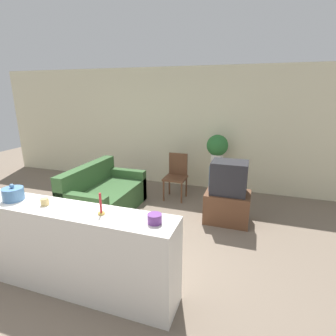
% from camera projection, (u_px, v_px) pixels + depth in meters
% --- Properties ---
extents(ground_plane, '(14.00, 14.00, 0.00)m').
position_uv_depth(ground_plane, '(80.00, 265.00, 3.41)').
color(ground_plane, '#756656').
extents(wall_back, '(9.00, 0.06, 2.70)m').
position_uv_depth(wall_back, '(166.00, 128.00, 6.15)').
color(wall_back, beige).
rests_on(wall_back, ground_plane).
extents(couch, '(0.94, 1.61, 0.87)m').
position_uv_depth(couch, '(104.00, 196.00, 4.86)').
color(couch, '#33562D').
rests_on(couch, ground_plane).
extents(tv_stand, '(0.74, 0.56, 0.52)m').
position_uv_depth(tv_stand, '(227.00, 207.00, 4.51)').
color(tv_stand, brown).
rests_on(tv_stand, ground_plane).
extents(television, '(0.60, 0.46, 0.55)m').
position_uv_depth(television, '(229.00, 177.00, 4.36)').
color(television, '#232328').
rests_on(television, tv_stand).
extents(wooden_chair, '(0.44, 0.44, 0.93)m').
position_uv_depth(wooden_chair, '(176.00, 174.00, 5.46)').
color(wooden_chair, brown).
rests_on(wooden_chair, ground_plane).
extents(plant_stand, '(0.15, 0.15, 0.78)m').
position_uv_depth(plant_stand, '(216.00, 177.00, 5.64)').
color(plant_stand, brown).
rests_on(plant_stand, ground_plane).
extents(potted_plant, '(0.44, 0.44, 0.54)m').
position_uv_depth(potted_plant, '(217.00, 146.00, 5.45)').
color(potted_plant, white).
rests_on(potted_plant, plant_stand).
extents(foreground_counter, '(2.82, 0.44, 0.99)m').
position_uv_depth(foreground_counter, '(57.00, 246.00, 2.95)').
color(foreground_counter, white).
rests_on(foreground_counter, ground_plane).
extents(decorative_bowl, '(0.23, 0.23, 0.19)m').
position_uv_depth(decorative_bowl, '(13.00, 194.00, 2.95)').
color(decorative_bowl, '#4C7AAD').
rests_on(decorative_bowl, foreground_counter).
extents(candle_jar, '(0.09, 0.09, 0.08)m').
position_uv_depth(candle_jar, '(45.00, 202.00, 2.83)').
color(candle_jar, tan).
rests_on(candle_jar, foreground_counter).
extents(candlestick, '(0.07, 0.07, 0.23)m').
position_uv_depth(candlestick, '(101.00, 208.00, 2.60)').
color(candlestick, '#B7933D').
rests_on(candlestick, foreground_counter).
extents(coffee_tin, '(0.14, 0.14, 0.09)m').
position_uv_depth(coffee_tin, '(155.00, 219.00, 2.44)').
color(coffee_tin, '#66337F').
rests_on(coffee_tin, foreground_counter).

